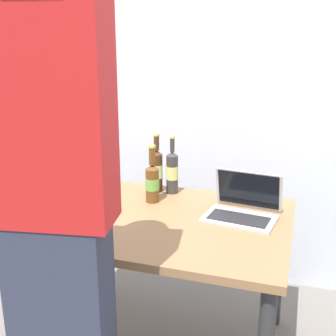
{
  "coord_description": "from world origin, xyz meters",
  "views": [
    {
      "loc": [
        0.62,
        -1.8,
        1.55
      ],
      "look_at": [
        0.04,
        0.0,
        0.99
      ],
      "focal_mm": 45.65,
      "sensor_mm": 36.0,
      "label": 1
    }
  ],
  "objects_px": {
    "beer_bottle_amber": "(172,171)",
    "person_figure": "(55,213)",
    "beer_bottle_brown": "(157,169)",
    "beer_bottle_green": "(152,181)",
    "laptop": "(243,207)"
  },
  "relations": [
    {
      "from": "laptop",
      "to": "beer_bottle_amber",
      "type": "bearing_deg",
      "value": 153.38
    },
    {
      "from": "beer_bottle_amber",
      "to": "beer_bottle_brown",
      "type": "relative_size",
      "value": 0.97
    },
    {
      "from": "beer_bottle_amber",
      "to": "beer_bottle_brown",
      "type": "xyz_separation_m",
      "value": [
        -0.09,
        -0.0,
        0.0
      ]
    },
    {
      "from": "beer_bottle_amber",
      "to": "person_figure",
      "type": "bearing_deg",
      "value": -93.61
    },
    {
      "from": "beer_bottle_brown",
      "to": "person_figure",
      "type": "relative_size",
      "value": 0.17
    },
    {
      "from": "beer_bottle_amber",
      "to": "beer_bottle_green",
      "type": "relative_size",
      "value": 1.06
    },
    {
      "from": "person_figure",
      "to": "laptop",
      "type": "bearing_deg",
      "value": 59.63
    },
    {
      "from": "laptop",
      "to": "beer_bottle_green",
      "type": "height_order",
      "value": "beer_bottle_green"
    },
    {
      "from": "beer_bottle_amber",
      "to": "beer_bottle_green",
      "type": "bearing_deg",
      "value": -109.13
    },
    {
      "from": "laptop",
      "to": "person_figure",
      "type": "distance_m",
      "value": 1.0
    },
    {
      "from": "beer_bottle_green",
      "to": "beer_bottle_brown",
      "type": "bearing_deg",
      "value": 101.3
    },
    {
      "from": "beer_bottle_amber",
      "to": "beer_bottle_brown",
      "type": "bearing_deg",
      "value": -177.59
    },
    {
      "from": "beer_bottle_green",
      "to": "person_figure",
      "type": "height_order",
      "value": "person_figure"
    },
    {
      "from": "beer_bottle_brown",
      "to": "person_figure",
      "type": "bearing_deg",
      "value": -88.74
    },
    {
      "from": "beer_bottle_brown",
      "to": "person_figure",
      "type": "height_order",
      "value": "person_figure"
    }
  ]
}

